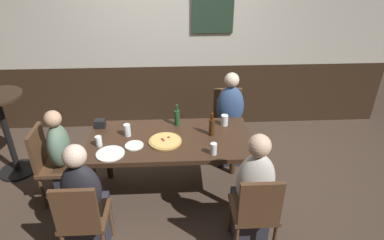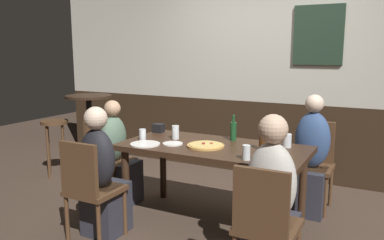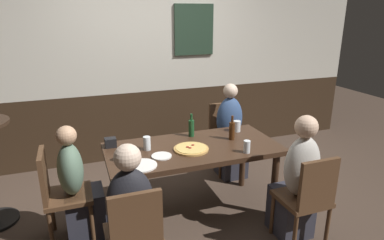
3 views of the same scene
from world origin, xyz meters
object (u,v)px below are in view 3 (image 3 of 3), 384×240
(dining_table, at_px, (193,154))
(person_right_far, at_px, (230,138))
(person_left_near, at_px, (131,223))
(highball_clear, at_px, (247,147))
(beer_bottle_green, at_px, (191,128))
(chair_right_far, at_px, (225,133))
(beer_glass_half, at_px, (147,144))
(chair_head_west, at_px, (59,191))
(plate_white_small, at_px, (162,156))
(person_head_west, at_px, (79,192))
(plate_white_large, at_px, (141,165))
(chair_left_near, at_px, (135,234))
(beer_bottle_brown, at_px, (232,130))
(pint_glass_pale, at_px, (237,127))
(person_right_near, at_px, (296,187))
(pizza, at_px, (191,149))
(condiment_caddy, at_px, (110,142))
(chair_right_near, at_px, (308,196))
(tumbler_short, at_px, (122,156))

(dining_table, bearing_deg, person_right_far, 41.81)
(person_left_near, relative_size, highball_clear, 9.57)
(person_right_far, distance_m, beer_bottle_green, 0.84)
(chair_right_far, distance_m, beer_glass_half, 1.44)
(dining_table, distance_m, chair_right_far, 1.13)
(chair_head_west, bearing_deg, chair_right_far, 22.41)
(plate_white_small, bearing_deg, chair_head_west, 171.92)
(person_head_west, distance_m, plate_white_large, 0.66)
(person_left_near, height_order, person_right_far, person_right_far)
(plate_white_small, bearing_deg, person_left_near, -126.12)
(dining_table, xyz_separation_m, beer_bottle_green, (0.08, 0.28, 0.18))
(chair_left_near, distance_m, person_right_far, 2.11)
(beer_bottle_brown, relative_size, plate_white_small, 1.38)
(pint_glass_pale, height_order, beer_bottle_brown, beer_bottle_brown)
(pint_glass_pale, distance_m, plate_white_small, 1.03)
(dining_table, distance_m, person_right_far, 1.01)
(person_right_near, relative_size, person_right_far, 1.01)
(beer_bottle_green, xyz_separation_m, plate_white_large, (-0.65, -0.54, -0.09))
(pizza, relative_size, beer_bottle_green, 1.36)
(person_left_near, relative_size, plate_white_large, 4.14)
(chair_left_near, relative_size, condiment_caddy, 8.00)
(person_right_near, height_order, person_right_far, person_right_near)
(chair_head_west, height_order, person_head_west, person_head_west)
(chair_head_west, distance_m, beer_bottle_brown, 1.74)
(person_head_west, xyz_separation_m, pizza, (1.05, -0.07, 0.30))
(chair_right_near, distance_m, beer_glass_half, 1.52)
(chair_right_near, height_order, person_head_west, person_head_west)
(chair_head_west, distance_m, beer_glass_half, 0.88)
(dining_table, height_order, beer_glass_half, beer_glass_half)
(person_left_near, distance_m, beer_glass_half, 0.86)
(chair_head_west, bearing_deg, beer_bottle_brown, 1.55)
(plate_white_large, relative_size, plate_white_small, 1.48)
(chair_right_far, distance_m, tumbler_short, 1.75)
(pizza, distance_m, beer_glass_half, 0.43)
(chair_right_far, bearing_deg, pizza, -131.33)
(person_right_near, height_order, person_left_near, person_right_near)
(pizza, height_order, beer_bottle_green, beer_bottle_green)
(chair_head_west, distance_m, person_head_west, 0.17)
(chair_right_far, height_order, pizza, chair_right_far)
(chair_right_near, xyz_separation_m, person_head_west, (-1.85, 0.83, -0.04))
(person_left_near, distance_m, plate_white_large, 0.52)
(person_head_west, bearing_deg, beer_glass_half, 6.61)
(dining_table, height_order, condiment_caddy, condiment_caddy)
(person_right_far, relative_size, beer_glass_half, 8.85)
(beer_bottle_brown, xyz_separation_m, plate_white_large, (-1.01, -0.31, -0.10))
(person_right_near, relative_size, condiment_caddy, 10.81)
(chair_right_near, relative_size, chair_head_west, 1.00)
(chair_right_near, xyz_separation_m, highball_clear, (-0.32, 0.52, 0.30))
(highball_clear, distance_m, beer_glass_half, 0.95)
(condiment_caddy, bearing_deg, beer_glass_half, -31.29)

